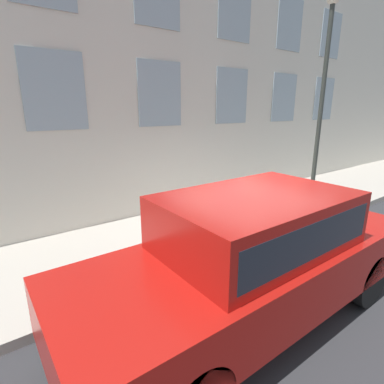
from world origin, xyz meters
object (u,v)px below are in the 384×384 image
at_px(person, 170,224).
at_px(parked_car_red_near, 255,252).
at_px(fire_hydrant, 213,229).
at_px(street_lamp, 324,80).

bearing_deg(person, parked_car_red_near, 146.04).
bearing_deg(fire_hydrant, person, 67.96).
height_order(person, parked_car_red_near, parked_car_red_near).
xyz_separation_m(parked_car_red_near, street_lamp, (2.25, -4.97, 2.61)).
relative_size(person, street_lamp, 0.19).
bearing_deg(fire_hydrant, street_lamp, -83.24).
distance_m(fire_hydrant, street_lamp, 5.22).
xyz_separation_m(person, street_lamp, (0.17, -5.03, 2.84)).
bearing_deg(person, fire_hydrant, -147.73).
height_order(fire_hydrant, parked_car_red_near, parked_car_red_near).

